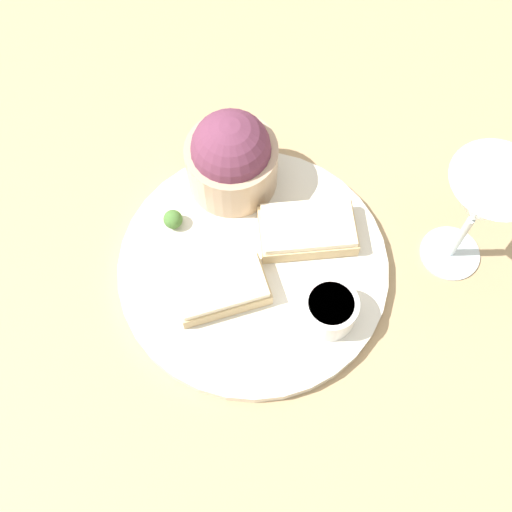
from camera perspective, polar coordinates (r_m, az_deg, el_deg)
name	(u,v)px	position (r m, az deg, el deg)	size (l,w,h in m)	color
ground_plane	(256,270)	(0.68, 0.00, -1.21)	(4.00, 4.00, 0.00)	tan
dinner_plate	(256,267)	(0.67, 0.00, -0.97)	(0.28, 0.28, 0.01)	silver
salad_bowl	(234,157)	(0.68, -1.94, 8.77)	(0.10, 0.10, 0.10)	tan
sauce_ramekin	(333,309)	(0.63, 6.84, -4.68)	(0.05, 0.05, 0.04)	white
cheese_toast_near	(311,229)	(0.67, 4.87, 2.36)	(0.11, 0.07, 0.03)	#D1B27F
cheese_toast_far	(224,289)	(0.64, -2.84, -2.91)	(0.10, 0.08, 0.03)	#D1B27F
wine_glass	(485,203)	(0.63, 19.72, 4.45)	(0.08, 0.08, 0.15)	silver
garnish	(176,219)	(0.68, -7.14, 3.26)	(0.02, 0.02, 0.02)	#477533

